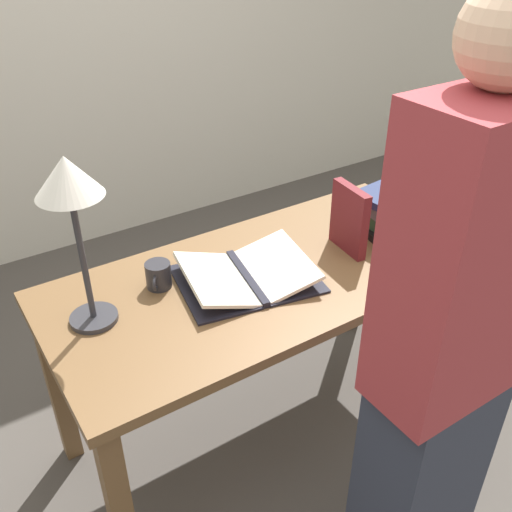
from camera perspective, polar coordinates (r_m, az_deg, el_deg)
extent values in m
plane|color=#47423D|center=(2.37, 1.11, -16.47)|extent=(12.00, 12.00, 0.00)
cube|color=beige|center=(3.28, -18.43, 22.30)|extent=(8.00, 0.06, 2.60)
cube|color=brown|center=(1.90, 1.33, -2.04)|extent=(1.48, 0.69, 0.03)
cube|color=brown|center=(2.35, 19.52, -7.50)|extent=(0.06, 0.06, 0.70)
cube|color=brown|center=(2.14, -19.28, -12.06)|extent=(0.06, 0.06, 0.70)
cube|color=brown|center=(2.66, 9.95, -0.99)|extent=(0.06, 0.06, 0.70)
cube|color=black|center=(1.84, -0.92, -2.15)|extent=(0.08, 0.32, 0.02)
cube|color=black|center=(1.81, -4.29, -3.08)|extent=(0.26, 0.37, 0.01)
cube|color=black|center=(1.88, 2.33, -1.55)|extent=(0.26, 0.37, 0.01)
cube|color=silver|center=(1.80, -4.04, -2.28)|extent=(0.25, 0.35, 0.06)
cube|color=silver|center=(1.86, 2.08, -0.89)|extent=(0.25, 0.35, 0.06)
cube|color=black|center=(2.15, 13.28, 2.46)|extent=(0.24, 0.32, 0.03)
cube|color=#234C2D|center=(2.13, 13.41, 3.38)|extent=(0.17, 0.24, 0.05)
cube|color=slate|center=(2.10, 13.58, 4.63)|extent=(0.20, 0.26, 0.05)
cube|color=#1E284C|center=(2.09, 13.72, 5.62)|extent=(0.24, 0.26, 0.03)
cube|color=maroon|center=(1.97, 9.32, 3.65)|extent=(0.05, 0.18, 0.24)
cylinder|color=#2D2D33|center=(1.74, -15.88, -5.96)|extent=(0.14, 0.14, 0.02)
cylinder|color=#2D2D33|center=(1.63, -16.92, -0.35)|extent=(0.02, 0.02, 0.39)
cone|color=silver|center=(1.52, -18.39, 7.58)|extent=(0.18, 0.18, 0.11)
cylinder|color=#28282D|center=(1.82, -9.74, -1.88)|extent=(0.08, 0.08, 0.08)
torus|color=#28282D|center=(1.78, -10.03, -2.70)|extent=(0.04, 0.04, 0.05)
cube|color=#2D3342|center=(1.75, 15.60, -21.61)|extent=(0.31, 0.20, 0.81)
cube|color=#9E3338|center=(1.25, 20.55, -0.46)|extent=(0.36, 0.20, 0.69)
sphere|color=beige|center=(1.10, 24.21, 19.51)|extent=(0.19, 0.19, 0.19)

